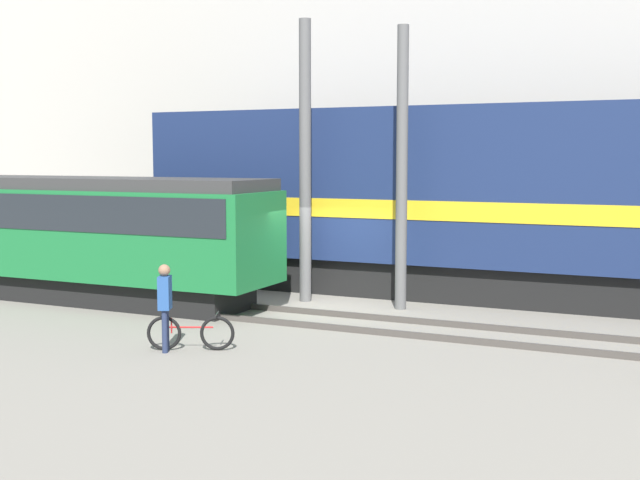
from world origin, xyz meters
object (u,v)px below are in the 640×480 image
Objects in this scene: utility_pole_center at (402,169)px; person at (165,299)px; streetcar at (63,229)px; utility_pole_left at (305,162)px; bicycle at (191,333)px; freight_locomotive at (440,198)px.

person is at bearing -113.92° from utility_pole_center.
streetcar is 9.21m from utility_pole_center.
streetcar is 1.74× the size of utility_pole_center.
utility_pole_center is at bearing 0.00° from utility_pole_left.
utility_pole_left is at bearing -180.00° from utility_pole_center.
utility_pole_center reaches higher than bicycle.
freight_locomotive is 1.36× the size of streetcar.
utility_pole_left reaches higher than freight_locomotive.
streetcar is at bearing -152.95° from freight_locomotive.
utility_pole_left is (-2.98, -2.32, 0.99)m from freight_locomotive.
bicycle is (-2.68, -8.17, -2.34)m from freight_locomotive.
streetcar is 7.03× the size of person.
streetcar is 1.66× the size of utility_pole_left.
freight_locomotive is 9.17m from person.
freight_locomotive is 10.23m from streetcar.
utility_pole_center is (2.66, 0.00, -0.16)m from utility_pole_left.
bicycle is at bearing -108.18° from freight_locomotive.
streetcar is at bearing 151.09° from bicycle.
person is 7.18m from utility_pole_center.
utility_pole_center is at bearing 66.08° from person.
utility_pole_left is 2.66m from utility_pole_center.
freight_locomotive is 10.25× the size of bicycle.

